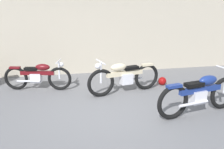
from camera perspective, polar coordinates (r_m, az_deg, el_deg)
name	(u,v)px	position (r m, az deg, el deg)	size (l,w,h in m)	color
ground_plane	(109,113)	(5.59, -0.64, -9.00)	(40.00, 40.00, 0.00)	slate
building_wall	(90,27)	(8.58, -5.23, 11.17)	(18.00, 0.30, 3.25)	#B2A893
helmet	(162,81)	(7.54, 11.78, -1.51)	(0.25, 0.25, 0.25)	maroon
motorcycle_maroon	(38,76)	(7.20, -17.06, -0.31)	(1.91, 0.67, 0.87)	black
motorcycle_blue	(201,94)	(5.73, 20.21, -4.24)	(2.19, 0.72, 0.99)	black
motorcycle_cream	(124,77)	(6.64, 2.87, -0.53)	(2.14, 0.74, 0.97)	black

